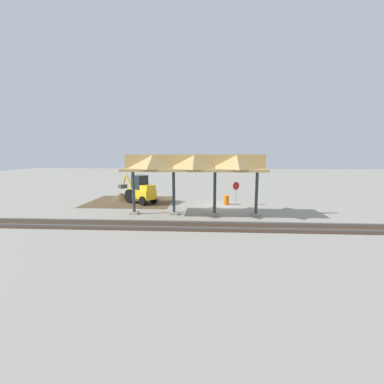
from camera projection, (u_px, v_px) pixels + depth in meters
name	position (u px, v px, depth m)	size (l,w,h in m)	color
ground_plane	(219.00, 206.00, 24.50)	(120.00, 120.00, 0.00)	gray
dirt_work_zone	(131.00, 202.00, 26.76)	(8.59, 7.00, 0.01)	brown
platform_canopy	(194.00, 164.00, 20.39)	(11.17, 3.20, 4.90)	#9E998E
rail_tracks	(223.00, 226.00, 17.60)	(60.00, 2.58, 0.15)	slate
stop_sign	(236.00, 189.00, 24.47)	(0.65, 0.44, 2.29)	gray
backhoe	(140.00, 191.00, 25.83)	(4.75, 4.11, 2.82)	yellow
dirt_mound	(122.00, 200.00, 27.59)	(4.52, 4.52, 1.61)	brown
traffic_barrel	(226.00, 200.00, 25.16)	(0.56, 0.56, 0.90)	orange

